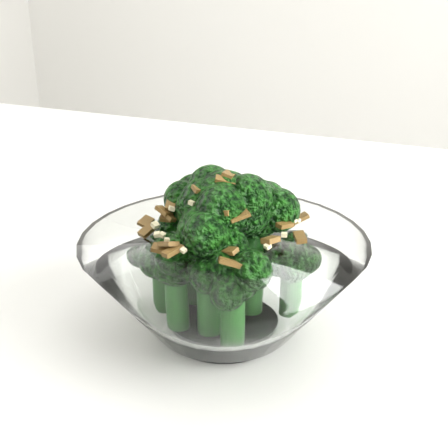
% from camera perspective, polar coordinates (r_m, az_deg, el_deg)
% --- Properties ---
extents(table, '(1.25, 0.88, 0.75)m').
position_cam_1_polar(table, '(0.70, -8.40, -4.22)').
color(table, white).
rests_on(table, ground).
extents(broccoli_dish, '(0.20, 0.20, 0.12)m').
position_cam_1_polar(broccoli_dish, '(0.43, -0.09, -4.45)').
color(broccoli_dish, white).
rests_on(broccoli_dish, table).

